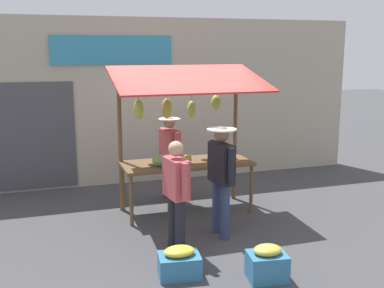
% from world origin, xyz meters
% --- Properties ---
extents(ground_plane, '(40.00, 40.00, 0.00)m').
position_xyz_m(ground_plane, '(0.00, 0.00, 0.00)').
color(ground_plane, '#424244').
extents(street_backdrop, '(9.00, 0.30, 3.40)m').
position_xyz_m(street_backdrop, '(0.06, -2.20, 1.70)').
color(street_backdrop, '#B2A893').
rests_on(street_backdrop, ground).
extents(market_stall, '(2.50, 1.46, 2.50)m').
position_xyz_m(market_stall, '(0.02, -0.03, 1.54)').
color(market_stall, brown).
rests_on(market_stall, ground).
extents(vendor_with_sunhat, '(0.40, 0.66, 1.56)m').
position_xyz_m(vendor_with_sunhat, '(0.09, -0.75, 0.91)').
color(vendor_with_sunhat, '#4C4C51').
rests_on(vendor_with_sunhat, ground).
extents(shopper_with_ponytail, '(0.43, 0.71, 1.68)m').
position_xyz_m(shopper_with_ponytail, '(-0.16, 1.20, 0.99)').
color(shopper_with_ponytail, navy).
rests_on(shopper_with_ponytail, ground).
extents(shopper_in_striped_shirt, '(0.28, 0.67, 1.56)m').
position_xyz_m(shopper_in_striped_shirt, '(0.62, 1.51, 0.89)').
color(shopper_in_striped_shirt, '#232328').
rests_on(shopper_in_striped_shirt, ground).
extents(produce_crate_near, '(0.51, 0.44, 0.44)m').
position_xyz_m(produce_crate_near, '(-0.19, 2.67, 0.20)').
color(produce_crate_near, teal).
rests_on(produce_crate_near, ground).
extents(produce_crate_side, '(0.56, 0.44, 0.39)m').
position_xyz_m(produce_crate_side, '(0.80, 2.27, 0.18)').
color(produce_crate_side, teal).
rests_on(produce_crate_side, ground).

